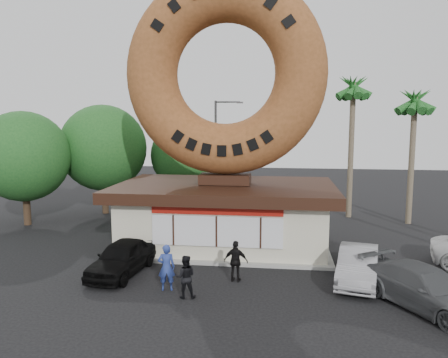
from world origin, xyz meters
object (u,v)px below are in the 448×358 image
person_center (185,277)px  street_lamp (218,148)px  giant_donut (225,74)px  car_black (122,258)px  person_left (166,267)px  car_silver (358,265)px  person_right (236,261)px  donut_shop (225,213)px  car_grey (426,288)px

person_center → street_lamp: bearing=-95.1°
giant_donut → car_black: giant_donut is taller
person_left → car_silver: size_ratio=0.42×
person_center → person_right: bearing=-141.1°
donut_shop → car_silver: bearing=-36.4°
car_black → person_center: bearing=-27.0°
person_center → car_black: (-3.25, 2.14, -0.09)m
car_silver → person_right: bearing=-160.5°
car_black → person_right: bearing=3.5°
donut_shop → person_left: bearing=-103.1°
car_silver → person_left: bearing=-153.6°
giant_donut → person_left: bearing=-103.1°
person_center → car_grey: (8.53, 0.20, -0.09)m
street_lamp → car_silver: (7.88, -14.45, -3.77)m
street_lamp → car_black: 15.42m
car_black → car_silver: 9.87m
giant_donut → person_left: (-1.47, -6.33, -7.95)m
person_center → car_black: person_center is taller
person_left → car_grey: size_ratio=0.37×
giant_donut → person_center: (-0.59, -6.97, -8.05)m
donut_shop → car_black: 6.24m
donut_shop → car_grey: size_ratio=2.25×
car_grey → giant_donut: bearing=106.1°
person_left → person_center: person_left is taller
giant_donut → street_lamp: size_ratio=1.26×
person_right → car_silver: size_ratio=0.40×
person_left → car_grey: bearing=165.6°
donut_shop → giant_donut: (0.00, 0.02, 7.09)m
person_right → car_silver: 4.97m
car_black → car_grey: bearing=-2.9°
street_lamp → car_grey: bearing=-59.7°
person_right → car_silver: person_right is taller
street_lamp → person_right: bearing=-78.9°
donut_shop → person_center: 7.04m
donut_shop → person_left: size_ratio=6.15×
giant_donut → car_grey: giant_donut is taller
street_lamp → car_silver: 16.89m
person_left → person_center: bearing=132.5°
donut_shop → person_right: (1.10, -5.06, -0.92)m
street_lamp → person_right: street_lamp is taller
person_center → car_black: bearing=-42.7°
person_right → car_black: size_ratio=0.40×
giant_donut → person_left: size_ratio=5.56×
person_left → donut_shop: bearing=-114.9°
person_left → car_black: person_left is taller
person_center → person_right: size_ratio=0.95×
car_silver → car_grey: car_grey is taller
street_lamp → car_black: street_lamp is taller
giant_donut → person_right: (1.10, -5.08, -8.01)m
car_black → car_silver: bearing=8.6°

